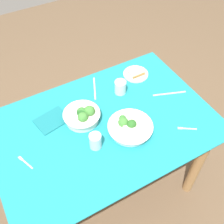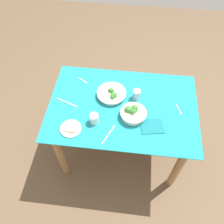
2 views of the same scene
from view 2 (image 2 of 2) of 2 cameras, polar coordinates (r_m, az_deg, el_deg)
The scene contains 12 objects.
ground_plane at distance 2.71m, azimuth 2.00°, elevation -8.64°, with size 6.00×6.00×0.00m, color brown.
dining_table at distance 2.16m, azimuth 2.48°, elevation -0.77°, with size 1.29×0.87×0.78m.
broccoli_bowl_far at distance 1.97m, azimuth 5.09°, elevation -0.25°, with size 0.22×0.22×0.10m.
broccoli_bowl_near at distance 2.10m, azimuth -0.08°, elevation 4.41°, with size 0.26×0.26×0.08m.
bread_side_plate at distance 1.94m, azimuth -9.91°, elevation -3.86°, with size 0.17×0.17×0.03m.
water_glass_center at distance 1.93m, azimuth -4.31°, elevation -1.58°, with size 0.07×0.07×0.09m, color silver.
water_glass_side at distance 2.09m, azimuth 5.95°, elevation 4.24°, with size 0.07×0.07×0.09m, color silver.
fork_by_far_bowl at distance 2.11m, azimuth 15.83°, elevation 0.55°, with size 0.05×0.11×0.00m.
fork_by_near_bowl at distance 2.26m, azimuth -7.02°, elevation 7.54°, with size 0.10×0.07×0.00m.
table_knife_left at distance 1.89m, azimuth -0.86°, elevation -5.44°, with size 0.20×0.01×0.00m, color #B7B7BC.
table_knife_right at distance 2.11m, azimuth -10.75°, elevation 2.25°, with size 0.22×0.01×0.00m, color #B7B7BC.
napkin_folded_upper at distance 1.96m, azimuth 9.60°, elevation -3.42°, with size 0.18×0.14×0.01m, color #156870.
Camera 2 is at (-0.05, 1.25, 2.41)m, focal length 37.95 mm.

